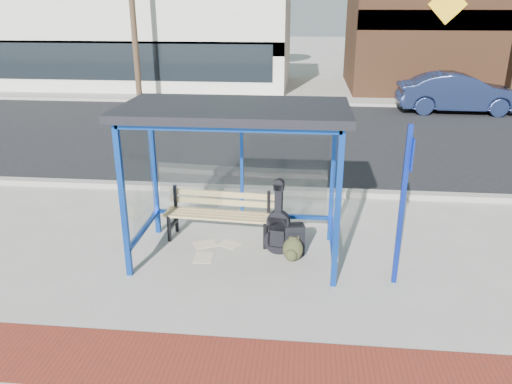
# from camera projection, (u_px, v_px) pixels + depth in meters

# --- Properties ---
(ground) EXTENTS (120.00, 120.00, 0.00)m
(ground) POSITION_uv_depth(u_px,v_px,m) (237.00, 256.00, 7.99)
(ground) COLOR #B2ADA0
(ground) RESTS_ON ground
(brick_paver_strip) EXTENTS (60.00, 1.00, 0.01)m
(brick_paver_strip) POSITION_uv_depth(u_px,v_px,m) (204.00, 364.00, 5.57)
(brick_paver_strip) COLOR maroon
(brick_paver_strip) RESTS_ON ground
(curb_near) EXTENTS (60.00, 0.25, 0.12)m
(curb_near) POSITION_uv_depth(u_px,v_px,m) (255.00, 190.00, 10.67)
(curb_near) COLOR gray
(curb_near) RESTS_ON ground
(street_asphalt) EXTENTS (60.00, 10.00, 0.00)m
(street_asphalt) POSITION_uv_depth(u_px,v_px,m) (272.00, 135.00, 15.44)
(street_asphalt) COLOR black
(street_asphalt) RESTS_ON ground
(curb_far) EXTENTS (60.00, 0.25, 0.12)m
(curb_far) POSITION_uv_depth(u_px,v_px,m) (281.00, 103.00, 20.17)
(curb_far) COLOR gray
(curb_far) RESTS_ON ground
(far_sidewalk) EXTENTS (60.00, 4.00, 0.01)m
(far_sidewalk) POSITION_uv_depth(u_px,v_px,m) (284.00, 96.00, 21.96)
(far_sidewalk) COLOR #B2ADA0
(far_sidewalk) RESTS_ON ground
(bus_shelter) EXTENTS (3.30, 1.80, 2.42)m
(bus_shelter) POSITION_uv_depth(u_px,v_px,m) (235.00, 128.00, 7.33)
(bus_shelter) COLOR #0E389C
(bus_shelter) RESTS_ON ground
(storefront_white) EXTENTS (18.00, 6.04, 4.00)m
(storefront_white) POSITION_uv_depth(u_px,v_px,m) (108.00, 43.00, 24.90)
(storefront_white) COLOR silver
(storefront_white) RESTS_ON ground
(storefront_brown) EXTENTS (10.00, 7.08, 6.40)m
(storefront_brown) POSITION_uv_depth(u_px,v_px,m) (459.00, 18.00, 23.33)
(storefront_brown) COLOR #59331E
(storefront_brown) RESTS_ON ground
(bench) EXTENTS (1.87, 0.57, 0.87)m
(bench) POSITION_uv_depth(u_px,v_px,m) (220.00, 212.00, 8.43)
(bench) COLOR black
(bench) RESTS_ON ground
(guitar_bag) EXTENTS (0.45, 0.19, 1.19)m
(guitar_bag) POSITION_uv_depth(u_px,v_px,m) (278.00, 228.00, 7.93)
(guitar_bag) COLOR black
(guitar_bag) RESTS_ON ground
(suitcase) EXTENTS (0.35, 0.27, 0.55)m
(suitcase) POSITION_uv_depth(u_px,v_px,m) (294.00, 240.00, 7.96)
(suitcase) COLOR black
(suitcase) RESTS_ON ground
(backpack) EXTENTS (0.36, 0.33, 0.39)m
(backpack) POSITION_uv_depth(u_px,v_px,m) (293.00, 250.00, 7.78)
(backpack) COLOR #2D2F1A
(backpack) RESTS_ON ground
(sign_post) EXTENTS (0.09, 0.29, 2.33)m
(sign_post) POSITION_uv_depth(u_px,v_px,m) (403.00, 198.00, 6.78)
(sign_post) COLOR #0D2499
(sign_post) RESTS_ON ground
(newspaper_a) EXTENTS (0.46, 0.42, 0.01)m
(newspaper_a) POSITION_uv_depth(u_px,v_px,m) (205.00, 244.00, 8.37)
(newspaper_a) COLOR white
(newspaper_a) RESTS_ON ground
(newspaper_b) EXTENTS (0.32, 0.39, 0.01)m
(newspaper_b) POSITION_uv_depth(u_px,v_px,m) (203.00, 258.00, 7.93)
(newspaper_b) COLOR white
(newspaper_b) RESTS_ON ground
(newspaper_c) EXTENTS (0.43, 0.40, 0.01)m
(newspaper_c) POSITION_uv_depth(u_px,v_px,m) (229.00, 244.00, 8.37)
(newspaper_c) COLOR white
(newspaper_c) RESTS_ON ground
(parked_car) EXTENTS (4.43, 1.59, 1.45)m
(parked_car) POSITION_uv_depth(u_px,v_px,m) (459.00, 93.00, 18.42)
(parked_car) COLOR #16203F
(parked_car) RESTS_ON ground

